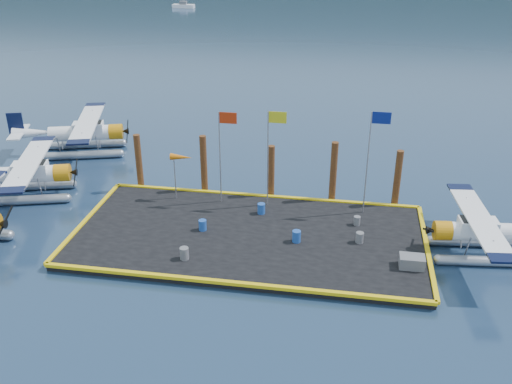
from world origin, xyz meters
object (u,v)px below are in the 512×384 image
seaplane_d (483,234)px  drum_0 (203,225)px  piling_1 (204,166)px  piling_3 (333,174)px  drum_2 (360,237)px  windsock (181,158)px  flagpole_yellow (271,145)px  drum_1 (296,236)px  flagpole_blue (372,148)px  piling_2 (271,173)px  seaplane_b (25,177)px  flagpole_red (223,143)px  seaplane_c (84,135)px  drum_3 (184,253)px  drum_5 (261,209)px  crate (412,262)px  piling_0 (139,163)px  piling_4 (397,180)px  drum_4 (357,221)px

seaplane_d → drum_0: seaplane_d is taller
piling_1 → piling_3: size_ratio=0.98×
seaplane_d → drum_0: 15.65m
seaplane_d → drum_2: 6.62m
seaplane_d → windsock: (-17.91, 3.37, 1.87)m
flagpole_yellow → piling_1: size_ratio=1.48×
drum_1 → flagpole_blue: bearing=47.3°
seaplane_d → piling_2: 13.35m
seaplane_b → flagpole_red: bearing=76.9°
piling_1 → piling_2: piling_1 is taller
seaplane_c → drum_3: seaplane_c is taller
seaplane_d → seaplane_c: bearing=63.1°
drum_5 → windsock: windsock is taller
windsock → piling_1: size_ratio=0.74×
drum_2 → piling_2: (-5.80, 5.32, 1.19)m
drum_1 → drum_3: bearing=-154.0°
piling_1 → crate: bearing=-29.7°
piling_0 → piling_3: size_ratio=0.93×
crate → drum_5: bearing=152.1°
drum_2 → flagpole_yellow: 7.72m
drum_0 → windsock: windsock is taller
drum_2 → piling_1: bearing=152.7°
windsock → piling_4: bearing=6.7°
drum_1 → piling_4: (5.70, 5.83, 1.26)m
flagpole_red → drum_4: bearing=-11.3°
flagpole_yellow → seaplane_d: bearing=-15.5°
seaplane_c → piling_2: piling_2 is taller
drum_2 → drum_3: size_ratio=0.92×
drum_5 → piling_4: size_ratio=0.16×
drum_4 → flagpole_blue: size_ratio=0.08×
drum_5 → piling_2: (0.20, 2.80, 1.17)m
piling_2 → drum_0: bearing=-120.9°
seaplane_c → flagpole_yellow: size_ratio=1.59×
drum_4 → windsock: bearing=171.4°
seaplane_d → flagpole_yellow: bearing=68.4°
seaplane_c → flagpole_red: (12.84, -7.29, 2.86)m
seaplane_c → windsock: (10.11, -7.29, 1.69)m
seaplane_b → drum_5: 15.87m
drum_2 → piling_2: piling_2 is taller
flagpole_red → piling_4: (10.79, 1.60, -2.40)m
piling_1 → piling_2: 4.50m
seaplane_c → drum_2: (21.44, -11.01, -0.82)m
seaplane_d → drum_0: size_ratio=13.73×
drum_1 → drum_3: size_ratio=1.01×
drum_2 → crate: bearing=-37.8°
drum_1 → flagpole_yellow: bearing=116.3°
drum_1 → flagpole_yellow: (-2.09, 4.23, 3.77)m
drum_3 → piling_1: (-1.07, 8.62, 1.36)m
drum_1 → flagpole_blue: 6.98m
seaplane_b → piling_4: size_ratio=2.38×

